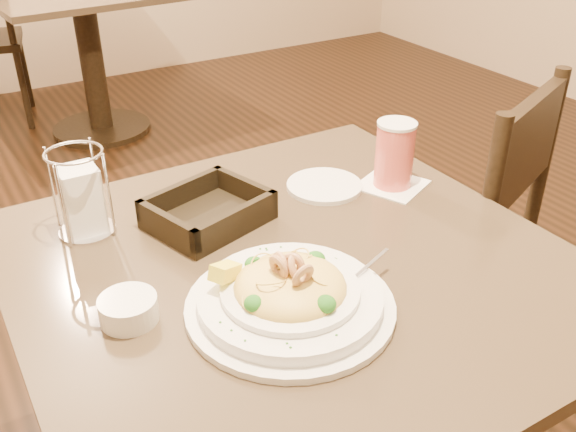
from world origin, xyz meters
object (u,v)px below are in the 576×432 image
background_table (88,36)px  napkin_caddy (82,198)px  bread_basket (208,213)px  butter_ramekin (128,309)px  main_table (293,367)px  dining_chair_near (452,244)px  drink_glass (394,155)px  side_plate (324,186)px  pasta_bowl (290,294)px

background_table → napkin_caddy: size_ratio=5.96×
bread_basket → napkin_caddy: napkin_caddy is taller
butter_ramekin → background_table: bearing=76.2°
main_table → dining_chair_near: bearing=17.7°
background_table → bread_basket: size_ratio=4.01×
drink_glass → background_table: bearing=89.4°
background_table → dining_chair_near: bearing=-84.4°
bread_basket → side_plate: bearing=0.9°
dining_chair_near → pasta_bowl: size_ratio=2.64×
napkin_caddy → butter_ramekin: napkin_caddy is taller
main_table → drink_glass: drink_glass is taller
dining_chair_near → drink_glass: (-0.26, -0.05, 0.33)m
napkin_caddy → dining_chair_near: bearing=-6.2°
main_table → napkin_caddy: bearing=134.3°
main_table → butter_ramekin: butter_ramekin is taller
bread_basket → napkin_caddy: size_ratio=1.49×
dining_chair_near → butter_ramekin: bearing=-9.7°
dining_chair_near → bread_basket: (-0.65, 0.01, 0.28)m
butter_ramekin → bread_basket: bearing=41.8°
background_table → pasta_bowl: pasta_bowl is taller
background_table → dining_chair_near: size_ratio=1.04×
dining_chair_near → butter_ramekin: (-0.87, -0.19, 0.28)m
main_table → pasta_bowl: (-0.07, -0.11, 0.27)m
dining_chair_near → side_plate: bearing=-23.8°
background_table → bread_basket: bearing=-99.9°
bread_basket → butter_ramekin: bearing=-138.2°
pasta_bowl → background_table: bearing=81.1°
pasta_bowl → drink_glass: 0.46m
background_table → side_plate: side_plate is taller
butter_ramekin → napkin_caddy: bearing=86.5°
background_table → bread_basket: (-0.42, -2.39, 0.26)m
background_table → dining_chair_near: 2.41m
napkin_caddy → bread_basket: bearing=-22.6°
background_table → napkin_caddy: napkin_caddy is taller
pasta_bowl → drink_glass: (0.39, 0.24, 0.04)m
dining_chair_near → butter_ramekin: dining_chair_near is taller
main_table → butter_ramekin: (-0.29, -0.00, 0.26)m
main_table → drink_glass: bearing=22.9°
napkin_caddy → side_plate: size_ratio=1.04×
butter_ramekin → dining_chair_near: bearing=12.2°
dining_chair_near → bread_basket: dining_chair_near is taller
main_table → butter_ramekin: bearing=-179.4°
main_table → side_plate: (0.19, 0.20, 0.24)m
bread_basket → side_plate: size_ratio=1.55×
main_table → dining_chair_near: size_ratio=0.97×
side_plate → pasta_bowl: bearing=-131.3°
dining_chair_near → side_plate: (-0.39, 0.01, 0.26)m
pasta_bowl → bread_basket: bearing=89.1°
main_table → butter_ramekin: size_ratio=10.33×
dining_chair_near → napkin_caddy: dining_chair_near is taller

